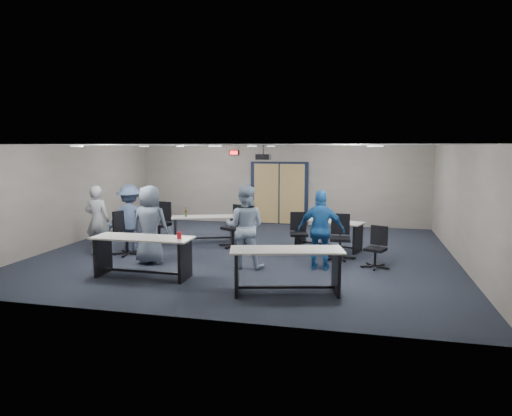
% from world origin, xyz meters
% --- Properties ---
extents(floor, '(10.00, 10.00, 0.00)m').
position_xyz_m(floor, '(0.00, 0.00, 0.00)').
color(floor, black).
rests_on(floor, ground).
extents(back_wall, '(10.00, 0.04, 2.70)m').
position_xyz_m(back_wall, '(0.00, 4.50, 1.35)').
color(back_wall, gray).
rests_on(back_wall, floor).
extents(front_wall, '(10.00, 0.04, 2.70)m').
position_xyz_m(front_wall, '(0.00, -4.50, 1.35)').
color(front_wall, gray).
rests_on(front_wall, floor).
extents(left_wall, '(0.04, 9.00, 2.70)m').
position_xyz_m(left_wall, '(-5.00, 0.00, 1.35)').
color(left_wall, gray).
rests_on(left_wall, floor).
extents(right_wall, '(0.04, 9.00, 2.70)m').
position_xyz_m(right_wall, '(5.00, 0.00, 1.35)').
color(right_wall, gray).
rests_on(right_wall, floor).
extents(ceiling, '(10.00, 9.00, 0.04)m').
position_xyz_m(ceiling, '(0.00, 0.00, 2.70)').
color(ceiling, silver).
rests_on(ceiling, back_wall).
extents(double_door, '(2.00, 0.07, 2.20)m').
position_xyz_m(double_door, '(0.00, 4.46, 1.05)').
color(double_door, black).
rests_on(double_door, back_wall).
extents(exit_sign, '(0.32, 0.07, 0.18)m').
position_xyz_m(exit_sign, '(-1.60, 4.44, 2.45)').
color(exit_sign, black).
rests_on(exit_sign, back_wall).
extents(ceiling_projector, '(0.35, 0.32, 0.37)m').
position_xyz_m(ceiling_projector, '(0.30, 0.50, 2.40)').
color(ceiling_projector, black).
rests_on(ceiling_projector, ceiling).
extents(ceiling_can_lights, '(6.24, 5.74, 0.02)m').
position_xyz_m(ceiling_can_lights, '(0.00, 0.25, 2.67)').
color(ceiling_can_lights, white).
rests_on(ceiling_can_lights, ceiling).
extents(table_front_left, '(2.06, 0.69, 0.97)m').
position_xyz_m(table_front_left, '(-1.54, -2.58, 0.58)').
color(table_front_left, '#B1AFA7').
rests_on(table_front_left, floor).
extents(table_front_right, '(2.14, 1.15, 0.83)m').
position_xyz_m(table_front_right, '(1.49, -2.95, 0.56)').
color(table_front_right, '#B1AFA7').
rests_on(table_front_right, floor).
extents(table_back_left, '(1.87, 1.17, 0.98)m').
position_xyz_m(table_back_left, '(-1.54, 1.07, 0.50)').
color(table_back_left, '#B1AFA7').
rests_on(table_back_left, floor).
extents(table_back_right, '(1.94, 1.23, 0.75)m').
position_xyz_m(table_back_right, '(1.95, 0.94, 0.51)').
color(table_back_right, '#B1AFA7').
rests_on(table_back_right, floor).
extents(chair_back_a, '(0.83, 0.83, 1.14)m').
position_xyz_m(chair_back_a, '(-2.65, 0.56, 0.57)').
color(chair_back_a, black).
rests_on(chair_back_a, floor).
extents(chair_back_b, '(0.96, 0.96, 1.11)m').
position_xyz_m(chair_back_b, '(-0.54, 0.59, 0.56)').
color(chair_back_b, black).
rests_on(chair_back_b, floor).
extents(chair_back_c, '(0.75, 0.75, 1.00)m').
position_xyz_m(chair_back_c, '(1.25, 0.38, 0.50)').
color(chair_back_c, black).
rests_on(chair_back_c, floor).
extents(chair_back_d, '(0.71, 0.71, 1.06)m').
position_xyz_m(chair_back_d, '(2.31, -0.12, 0.53)').
color(chair_back_d, black).
rests_on(chair_back_d, floor).
extents(chair_loose_left, '(0.90, 0.90, 1.08)m').
position_xyz_m(chair_loose_left, '(-2.84, -0.89, 0.54)').
color(chair_loose_left, black).
rests_on(chair_loose_left, floor).
extents(chair_loose_right, '(0.75, 0.75, 0.92)m').
position_xyz_m(chair_loose_right, '(3.11, -0.76, 0.46)').
color(chair_loose_right, black).
rests_on(chair_loose_right, floor).
extents(person_gray, '(0.65, 0.45, 1.73)m').
position_xyz_m(person_gray, '(-3.53, -1.05, 0.86)').
color(person_gray, gray).
rests_on(person_gray, floor).
extents(person_plaid, '(0.89, 0.59, 1.80)m').
position_xyz_m(person_plaid, '(-1.90, -1.50, 0.90)').
color(person_plaid, slate).
rests_on(person_plaid, floor).
extents(person_lightblue, '(0.90, 0.71, 1.83)m').
position_xyz_m(person_lightblue, '(0.30, -1.37, 0.92)').
color(person_lightblue, '#9CB3CF').
rests_on(person_lightblue, floor).
extents(person_navy, '(1.02, 0.44, 1.73)m').
position_xyz_m(person_navy, '(1.94, -1.16, 0.87)').
color(person_navy, '#1C569E').
rests_on(person_navy, floor).
extents(person_back, '(1.24, 0.93, 1.71)m').
position_xyz_m(person_back, '(-2.94, -0.52, 0.86)').
color(person_back, '#435579').
rests_on(person_back, floor).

